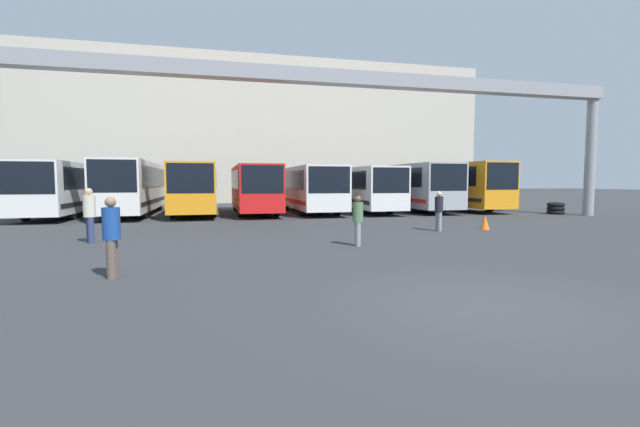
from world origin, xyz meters
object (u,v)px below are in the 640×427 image
object	(u,v)px
bus_slot_3	(254,186)
bus_slot_5	(358,186)
pedestrian_mid_right	(439,210)
bus_slot_0	(68,186)
bus_slot_1	(134,185)
bus_slot_7	(449,183)
pedestrian_near_center	(358,219)
traffic_cone	(485,223)
bus_slot_6	(405,184)
pedestrian_mid_left	(90,214)
tire_stack	(556,208)
bus_slot_2	(195,186)
pedestrian_far_center	(112,235)
bus_slot_4	(310,187)

from	to	relation	value
bus_slot_3	bus_slot_5	xyz separation A→B (m)	(7.31, 0.65, -0.03)
pedestrian_mid_right	bus_slot_0	bearing A→B (deg)	-126.14
bus_slot_1	bus_slot_7	distance (m)	21.93
pedestrian_near_center	traffic_cone	world-z (taller)	pedestrian_near_center
bus_slot_0	bus_slot_6	size ratio (longest dim) A/B	0.97
pedestrian_mid_left	tire_stack	bearing A→B (deg)	-103.35
bus_slot_2	pedestrian_mid_left	xyz separation A→B (m)	(-2.89, -12.14, -0.81)
pedestrian_mid_right	traffic_cone	xyz separation A→B (m)	(2.23, 0.05, -0.58)
bus_slot_5	bus_slot_6	xyz separation A→B (m)	(3.65, 0.28, 0.14)
pedestrian_far_center	traffic_cone	size ratio (longest dim) A/B	2.93
bus_slot_0	pedestrian_far_center	xyz separation A→B (m)	(6.33, -18.68, -0.86)
bus_slot_0	tire_stack	world-z (taller)	bus_slot_0
bus_slot_4	bus_slot_7	world-z (taller)	bus_slot_7
bus_slot_4	pedestrian_mid_right	distance (m)	12.11
pedestrian_mid_left	bus_slot_5	bearing A→B (deg)	-76.12
bus_slot_3	traffic_cone	size ratio (longest dim) A/B	17.15
bus_slot_5	tire_stack	xyz separation A→B (m)	(11.10, -5.88, -1.35)
bus_slot_0	bus_slot_6	bearing A→B (deg)	0.54
bus_slot_2	pedestrian_near_center	size ratio (longest dim) A/B	6.39
bus_slot_3	traffic_cone	world-z (taller)	bus_slot_3
pedestrian_mid_left	traffic_cone	distance (m)	15.33
tire_stack	pedestrian_mid_right	bearing A→B (deg)	-151.09
pedestrian_mid_right	traffic_cone	bearing A→B (deg)	90.73
pedestrian_near_center	bus_slot_1	bearing A→B (deg)	43.34
bus_slot_6	pedestrian_mid_left	size ratio (longest dim) A/B	6.56
bus_slot_1	traffic_cone	world-z (taller)	bus_slot_1
bus_slot_4	bus_slot_6	bearing A→B (deg)	7.69
bus_slot_1	bus_slot_4	world-z (taller)	bus_slot_1
pedestrian_mid_left	pedestrian_near_center	bearing A→B (deg)	-136.85
bus_slot_7	pedestrian_mid_right	xyz separation A→B (m)	(-8.09, -12.88, -1.03)
bus_slot_2	bus_slot_4	distance (m)	7.31
bus_slot_5	bus_slot_3	bearing A→B (deg)	-174.89
pedestrian_mid_left	pedestrian_mid_right	xyz separation A→B (m)	(13.07, 0.32, -0.10)
pedestrian_near_center	bus_slot_7	bearing A→B (deg)	-25.51
bus_slot_1	bus_slot_7	xyz separation A→B (m)	(21.93, 0.19, 0.05)
bus_slot_4	pedestrian_near_center	xyz separation A→B (m)	(-1.73, -14.82, -0.87)
bus_slot_5	pedestrian_mid_right	xyz separation A→B (m)	(-0.78, -12.44, -0.83)
bus_slot_4	traffic_cone	distance (m)	12.83
bus_slot_6	bus_slot_0	bearing A→B (deg)	-179.46
pedestrian_mid_left	pedestrian_far_center	xyz separation A→B (m)	(1.92, -5.84, -0.05)
bus_slot_7	pedestrian_mid_left	xyz separation A→B (m)	(-21.17, -13.19, -0.94)
bus_slot_7	pedestrian_mid_right	bearing A→B (deg)	-122.15
pedestrian_mid_right	traffic_cone	world-z (taller)	pedestrian_mid_right
bus_slot_7	pedestrian_mid_right	size ratio (longest dim) A/B	7.48
bus_slot_1	pedestrian_mid_right	size ratio (longest dim) A/B	7.24
bus_slot_2	bus_slot_5	xyz separation A→B (m)	(10.96, 0.61, -0.07)
pedestrian_near_center	pedestrian_far_center	size ratio (longest dim) A/B	0.92
bus_slot_2	bus_slot_7	world-z (taller)	bus_slot_7
pedestrian_mid_right	pedestrian_far_center	xyz separation A→B (m)	(-11.16, -6.16, 0.05)
bus_slot_1	traffic_cone	size ratio (longest dim) A/B	20.16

